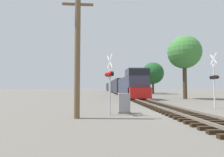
{
  "coord_description": "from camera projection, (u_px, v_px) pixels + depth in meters",
  "views": [
    {
      "loc": [
        -5.33,
        -12.04,
        1.75
      ],
      "look_at": [
        -3.95,
        7.13,
        2.73
      ],
      "focal_mm": 28.0,
      "sensor_mm": 36.0,
      "label": 1
    }
  ],
  "objects": [
    {
      "name": "ground_plane",
      "position": [
        175.0,
        112.0,
        12.29
      ],
      "size": [
        400.0,
        400.0,
        0.0
      ],
      "primitive_type": "plane",
      "color": "#666059"
    },
    {
      "name": "rail_track_bed",
      "position": [
        175.0,
        110.0,
        12.3
      ],
      "size": [
        2.6,
        160.0,
        0.31
      ],
      "color": "black",
      "rests_on": "ground"
    },
    {
      "name": "freight_train",
      "position": [
        114.0,
        87.0,
        63.24
      ],
      "size": [
        2.9,
        82.21,
        4.38
      ],
      "color": "#33384C",
      "rests_on": "ground"
    },
    {
      "name": "crossing_signal_near",
      "position": [
        109.0,
        77.0,
        11.2
      ],
      "size": [
        0.56,
        1.01,
        3.87
      ],
      "rotation": [
        0.0,
        0.0,
        -1.28
      ],
      "color": "silver",
      "rests_on": "ground"
    },
    {
      "name": "crossing_signal_far",
      "position": [
        214.0,
        78.0,
        14.75
      ],
      "size": [
        0.36,
        1.01,
        4.64
      ],
      "rotation": [
        0.0,
        0.0,
        1.53
      ],
      "color": "silver",
      "rests_on": "ground"
    },
    {
      "name": "relay_cabinet",
      "position": [
        124.0,
        103.0,
        11.83
      ],
      "size": [
        0.84,
        0.55,
        1.34
      ],
      "color": "slate",
      "rests_on": "ground"
    },
    {
      "name": "utility_pole",
      "position": [
        77.0,
        54.0,
        10.05
      ],
      "size": [
        1.8,
        0.33,
        7.2
      ],
      "color": "brown",
      "rests_on": "ground"
    },
    {
      "name": "tree_far_right",
      "position": [
        184.0,
        53.0,
        26.62
      ],
      "size": [
        4.98,
        4.98,
        9.61
      ],
      "color": "#473521",
      "rests_on": "ground"
    },
    {
      "name": "tree_mid_background",
      "position": [
        153.0,
        73.0,
        46.33
      ],
      "size": [
        5.7,
        5.7,
        8.38
      ],
      "color": "#473521",
      "rests_on": "ground"
    },
    {
      "name": "tree_deep_background",
      "position": [
        150.0,
        76.0,
        54.31
      ],
      "size": [
        5.16,
        5.16,
        7.74
      ],
      "color": "#473521",
      "rests_on": "ground"
    }
  ]
}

